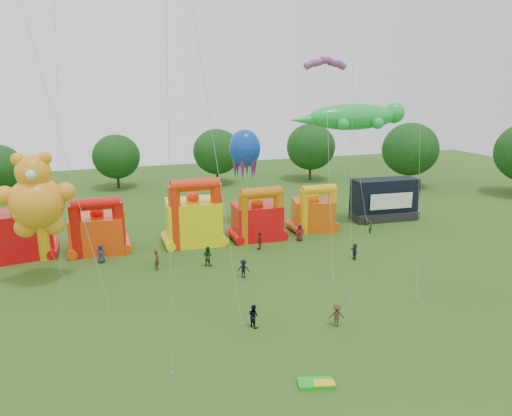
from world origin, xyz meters
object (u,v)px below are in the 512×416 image
object	(u,v)px
gecko_kite	(354,124)
teddy_bear_kite	(37,201)
bouncy_castle_0	(20,231)
bouncy_castle_2	(194,219)
octopus_kite	(247,174)
stage_trailer	(384,200)
spectator_4	(260,241)
spectator_0	(101,254)

from	to	relation	value
gecko_kite	teddy_bear_kite	bearing A→B (deg)	-168.98
bouncy_castle_0	teddy_bear_kite	size ratio (longest dim) A/B	0.63
bouncy_castle_2	octopus_kite	distance (m)	9.00
stage_trailer	spectator_4	bearing A→B (deg)	-163.59
bouncy_castle_2	gecko_kite	size ratio (longest dim) A/B	0.50
bouncy_castle_2	spectator_0	size ratio (longest dim) A/B	3.99
bouncy_castle_2	spectator_0	distance (m)	10.27
bouncy_castle_2	spectator_4	world-z (taller)	bouncy_castle_2
teddy_bear_kite	gecko_kite	world-z (taller)	gecko_kite
octopus_kite	spectator_0	distance (m)	19.03
bouncy_castle_0	octopus_kite	size ratio (longest dim) A/B	0.62
octopus_kite	bouncy_castle_2	bearing A→B (deg)	-152.48
spectator_0	spectator_4	bearing A→B (deg)	-3.66
bouncy_castle_0	bouncy_castle_2	xyz separation A→B (m)	(17.22, -1.52, 0.06)
bouncy_castle_2	gecko_kite	xyz separation A→B (m)	(19.41, 0.64, 9.57)
stage_trailer	bouncy_castle_0	bearing A→B (deg)	179.93
bouncy_castle_2	stage_trailer	bearing A→B (deg)	3.37
bouncy_castle_0	teddy_bear_kite	xyz separation A→B (m)	(2.92, -7.44, 4.60)
gecko_kite	spectator_4	xyz separation A→B (m)	(-13.29, -4.72, -11.45)
stage_trailer	octopus_kite	bearing A→B (deg)	172.54
octopus_kite	spectator_4	xyz separation A→B (m)	(-1.14, -7.86, -5.62)
bouncy_castle_0	gecko_kite	bearing A→B (deg)	-1.37
bouncy_castle_0	stage_trailer	world-z (taller)	bouncy_castle_0
octopus_kite	spectator_0	size ratio (longest dim) A/B	6.31
octopus_kite	spectator_4	distance (m)	9.72
octopus_kite	teddy_bear_kite	bearing A→B (deg)	-155.76
bouncy_castle_0	gecko_kite	distance (m)	37.88
teddy_bear_kite	gecko_kite	size ratio (longest dim) A/B	0.77
stage_trailer	gecko_kite	bearing A→B (deg)	-171.52
gecko_kite	octopus_kite	distance (m)	13.84
bouncy_castle_0	gecko_kite	world-z (taller)	gecko_kite
gecko_kite	spectator_0	world-z (taller)	gecko_kite
bouncy_castle_0	octopus_kite	bearing A→B (deg)	5.28
gecko_kite	spectator_0	size ratio (longest dim) A/B	8.00
bouncy_castle_0	bouncy_castle_2	distance (m)	17.28
bouncy_castle_2	teddy_bear_kite	bearing A→B (deg)	-157.50
stage_trailer	octopus_kite	size ratio (longest dim) A/B	0.73
bouncy_castle_0	octopus_kite	distance (m)	24.87
bouncy_castle_0	stage_trailer	distance (m)	42.16
octopus_kite	spectator_4	size ratio (longest dim) A/B	6.28
bouncy_castle_2	spectator_4	distance (m)	7.59
spectator_0	spectator_4	size ratio (longest dim) A/B	0.99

